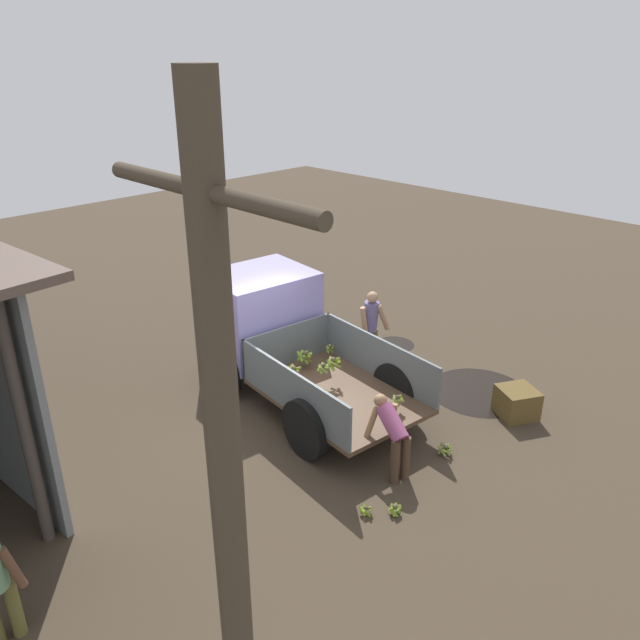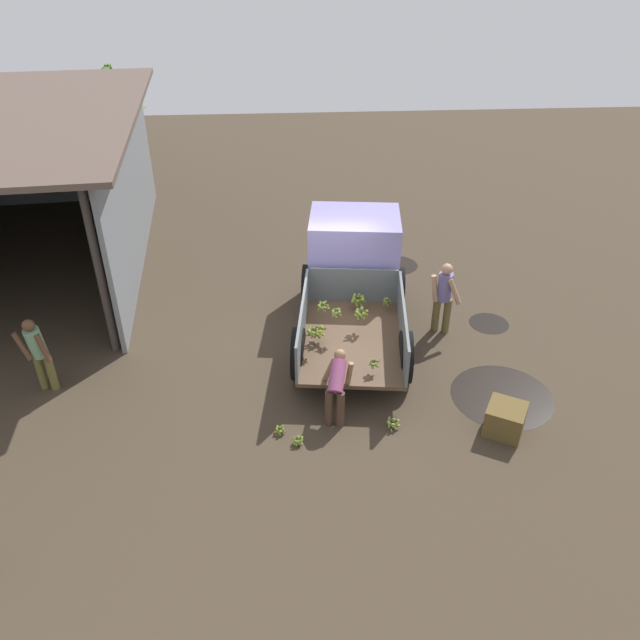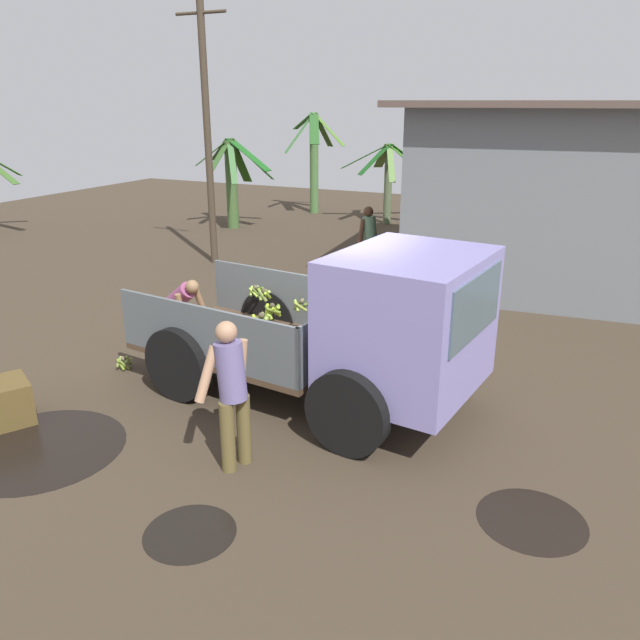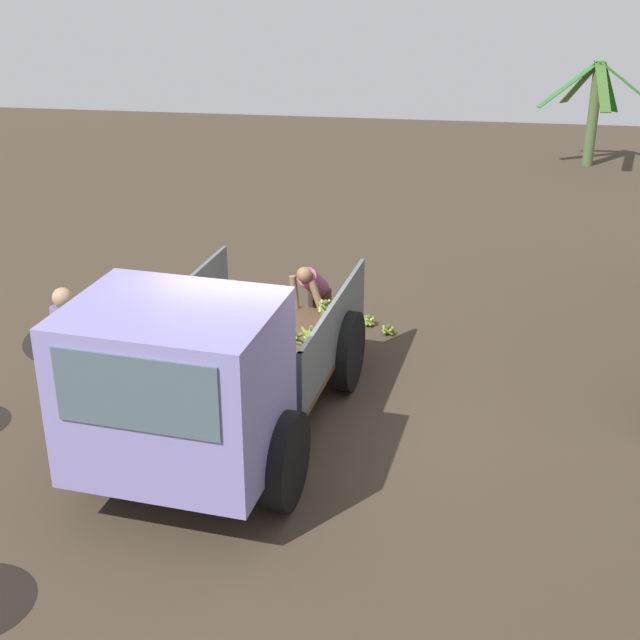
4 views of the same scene
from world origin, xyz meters
name	(u,v)px [view 2 (image 2 of 4)]	position (x,y,z in m)	size (l,w,h in m)	color
ground	(319,341)	(0.00, 0.00, 0.00)	(36.00, 36.00, 0.00)	#3F3326
mud_patch_0	(502,396)	(-1.99, -3.25, 0.00)	(1.88, 1.88, 0.01)	black
mud_patch_1	(489,323)	(0.43, -3.73, 0.00)	(0.85, 0.85, 0.01)	black
mud_patch_2	(397,265)	(3.24, -2.21, 0.00)	(1.02, 1.02, 0.01)	black
cargo_truck	(354,268)	(1.09, -0.81, 1.13)	(4.76, 2.65, 2.12)	#4F3A28
warehouse_shed	(19,156)	(4.39, 6.88, 2.65)	(9.85, 6.74, 3.74)	slate
banana_palm_1	(114,105)	(12.91, 6.56, 1.70)	(2.54, 2.44, 3.11)	#627A46
person_foreground_visitor	(444,295)	(0.19, -2.58, 0.91)	(0.50, 0.64, 1.65)	brown
person_worker_loading	(337,385)	(-2.33, -0.15, 0.72)	(0.73, 0.57, 1.22)	#432F22
person_bystander_near_shed	(38,351)	(-1.22, 5.15, 0.88)	(0.42, 0.64, 1.58)	brown
banana_bunch_on_ground_0	(298,440)	(-2.97, 0.55, 0.09)	(0.18, 0.19, 0.17)	brown
banana_bunch_on_ground_1	(393,422)	(-2.68, -1.11, 0.11)	(0.25, 0.25, 0.20)	brown
banana_bunch_on_ground_2	(280,430)	(-2.70, 0.85, 0.09)	(0.19, 0.19, 0.16)	#47402E
wooden_crate_0	(505,419)	(-2.89, -2.98, 0.26)	(0.62, 0.62, 0.53)	brown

